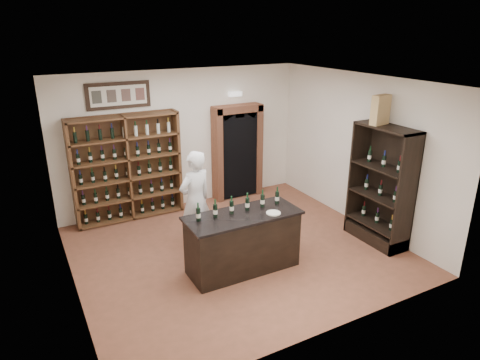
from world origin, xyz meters
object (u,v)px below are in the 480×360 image
(wine_shelf, at_px, (127,168))
(counter_bottle_0, at_px, (198,214))
(side_cabinet, at_px, (380,203))
(shopkeeper, at_px, (195,200))
(tasting_counter, at_px, (243,242))
(wine_crate, at_px, (380,110))

(wine_shelf, distance_m, counter_bottle_0, 2.85)
(side_cabinet, height_order, shopkeeper, side_cabinet)
(wine_shelf, xyz_separation_m, shopkeeper, (0.73, -1.85, -0.19))
(tasting_counter, height_order, shopkeeper, shopkeeper)
(counter_bottle_0, bearing_deg, side_cabinet, -6.84)
(wine_shelf, distance_m, wine_crate, 5.03)
(side_cabinet, xyz_separation_m, wine_crate, (-0.07, 0.18, 1.70))
(counter_bottle_0, relative_size, wine_crate, 0.58)
(tasting_counter, bearing_deg, counter_bottle_0, 171.06)
(wine_shelf, bearing_deg, counter_bottle_0, -82.32)
(counter_bottle_0, height_order, side_cabinet, side_cabinet)
(wine_shelf, distance_m, side_cabinet, 5.02)
(tasting_counter, height_order, counter_bottle_0, counter_bottle_0)
(wine_shelf, distance_m, tasting_counter, 3.19)
(tasting_counter, height_order, side_cabinet, side_cabinet)
(wine_shelf, xyz_separation_m, counter_bottle_0, (0.38, -2.82, 0.01))
(tasting_counter, bearing_deg, side_cabinet, -6.28)
(counter_bottle_0, bearing_deg, wine_crate, -3.89)
(tasting_counter, xyz_separation_m, wine_crate, (2.66, -0.12, 1.96))
(side_cabinet, bearing_deg, tasting_counter, 173.72)
(wine_shelf, distance_m, shopkeeper, 2.00)
(wine_crate, bearing_deg, counter_bottle_0, 167.49)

